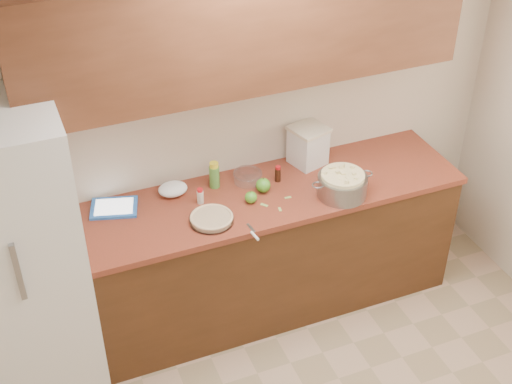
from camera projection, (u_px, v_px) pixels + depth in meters
name	position (u px, v px, depth m)	size (l,w,h in m)	color
room_shell	(386.00, 308.00, 3.05)	(3.60, 3.60, 3.60)	tan
counter_run	(256.00, 252.00, 4.65)	(2.64, 0.68, 0.92)	#4B2915
upper_cabinets	(245.00, 27.00, 3.91)	(2.60, 0.34, 0.70)	brown
fridge	(17.00, 258.00, 3.93)	(0.70, 0.70, 1.80)	white
pie	(212.00, 219.00, 4.15)	(0.26, 0.26, 0.04)	silver
colander	(342.00, 185.00, 4.35)	(0.41, 0.31, 0.15)	gray
flour_canister	(308.00, 145.00, 4.61)	(0.27, 0.27, 0.26)	silver
tablet	(114.00, 208.00, 4.26)	(0.32, 0.28, 0.02)	blue
paring_knife	(254.00, 235.00, 4.05)	(0.04, 0.17, 0.02)	gray
lemon_bottle	(214.00, 175.00, 4.41)	(0.06, 0.06, 0.18)	#4C8C38
cinnamon_shaker	(200.00, 196.00, 4.29)	(0.04, 0.04, 0.10)	beige
vanilla_bottle	(278.00, 174.00, 4.48)	(0.04, 0.04, 0.11)	black
mixing_bowl	(248.00, 177.00, 4.48)	(0.19, 0.19, 0.07)	silver
paper_towel	(173.00, 189.00, 4.37)	(0.18, 0.15, 0.08)	white
apple_left	(251.00, 197.00, 4.30)	(0.07, 0.07, 0.09)	#479525
apple_center	(263.00, 185.00, 4.39)	(0.09, 0.09, 0.10)	#479525
peel_a	(264.00, 205.00, 4.30)	(0.05, 0.02, 0.00)	#9ABE5C
peel_b	(280.00, 209.00, 4.26)	(0.04, 0.02, 0.00)	#9ABE5C
peel_c	(288.00, 197.00, 4.36)	(0.04, 0.02, 0.00)	#9ABE5C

